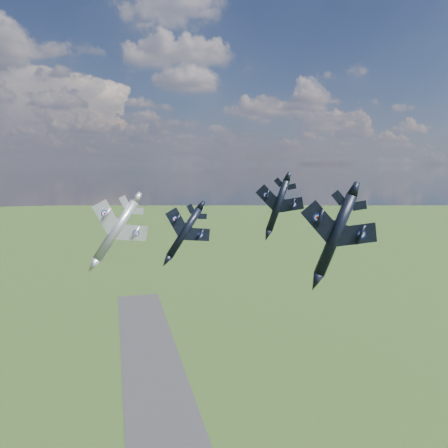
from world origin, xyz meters
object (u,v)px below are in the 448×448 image
object	(u,v)px
jet_lead_navy	(184,232)
jet_right_navy	(335,235)
jet_high_navy	(278,206)
jet_left_silver	(116,230)

from	to	relation	value
jet_lead_navy	jet_right_navy	distance (m)	29.18
jet_lead_navy	jet_high_navy	bearing A→B (deg)	27.61
jet_lead_navy	jet_left_silver	size ratio (longest dim) A/B	0.81
jet_right_navy	jet_high_navy	world-z (taller)	jet_high_navy
jet_high_navy	jet_left_silver	size ratio (longest dim) A/B	0.96
jet_high_navy	jet_left_silver	distance (m)	35.91
jet_right_navy	jet_left_silver	xyz separation A→B (m)	(-26.97, 28.08, -2.47)
jet_right_navy	jet_high_navy	xyz separation A→B (m)	(7.25, 38.62, 0.11)
jet_right_navy	jet_high_navy	bearing A→B (deg)	95.24
jet_lead_navy	jet_right_navy	size ratio (longest dim) A/B	0.89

